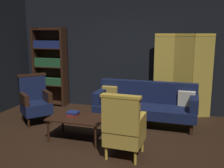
{
  "coord_description": "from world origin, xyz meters",
  "views": [
    {
      "loc": [
        1.46,
        -3.89,
        1.93
      ],
      "look_at": [
        0.0,
        0.8,
        0.95
      ],
      "focal_mm": 41.92,
      "sensor_mm": 36.0,
      "label": 1
    }
  ],
  "objects_px": {
    "velvet_couch": "(146,103)",
    "armchair_gilt_accent": "(124,127)",
    "book_red_leather": "(73,114)",
    "folding_screen": "(183,74)",
    "armchair_wing_left": "(35,100)",
    "book_navy_cloth": "(73,113)",
    "bookshelf": "(50,65)",
    "coffee_table": "(78,119)"
  },
  "relations": [
    {
      "from": "armchair_gilt_accent",
      "to": "armchair_wing_left",
      "type": "bearing_deg",
      "value": 155.81
    },
    {
      "from": "book_red_leather",
      "to": "folding_screen",
      "type": "bearing_deg",
      "value": 46.1
    },
    {
      "from": "folding_screen",
      "to": "bookshelf",
      "type": "bearing_deg",
      "value": -179.48
    },
    {
      "from": "bookshelf",
      "to": "armchair_wing_left",
      "type": "distance_m",
      "value": 1.57
    },
    {
      "from": "velvet_couch",
      "to": "armchair_wing_left",
      "type": "height_order",
      "value": "armchair_wing_left"
    },
    {
      "from": "velvet_couch",
      "to": "book_navy_cloth",
      "type": "distance_m",
      "value": 1.63
    },
    {
      "from": "armchair_wing_left",
      "to": "book_navy_cloth",
      "type": "relative_size",
      "value": 5.12
    },
    {
      "from": "coffee_table",
      "to": "armchair_wing_left",
      "type": "distance_m",
      "value": 1.38
    },
    {
      "from": "folding_screen",
      "to": "book_navy_cloth",
      "type": "distance_m",
      "value": 2.72
    },
    {
      "from": "armchair_gilt_accent",
      "to": "book_red_leather",
      "type": "bearing_deg",
      "value": 155.21
    },
    {
      "from": "velvet_couch",
      "to": "folding_screen",
      "type": "bearing_deg",
      "value": 47.81
    },
    {
      "from": "armchair_wing_left",
      "to": "bookshelf",
      "type": "bearing_deg",
      "value": 106.68
    },
    {
      "from": "coffee_table",
      "to": "armchair_gilt_accent",
      "type": "relative_size",
      "value": 0.96
    },
    {
      "from": "velvet_couch",
      "to": "book_red_leather",
      "type": "bearing_deg",
      "value": -135.01
    },
    {
      "from": "folding_screen",
      "to": "bookshelf",
      "type": "height_order",
      "value": "bookshelf"
    },
    {
      "from": "book_red_leather",
      "to": "armchair_gilt_accent",
      "type": "bearing_deg",
      "value": -24.79
    },
    {
      "from": "book_red_leather",
      "to": "book_navy_cloth",
      "type": "bearing_deg",
      "value": 0.0
    },
    {
      "from": "velvet_couch",
      "to": "armchair_gilt_accent",
      "type": "distance_m",
      "value": 1.66
    },
    {
      "from": "velvet_couch",
      "to": "armchair_gilt_accent",
      "type": "relative_size",
      "value": 2.04
    },
    {
      "from": "velvet_couch",
      "to": "armchair_gilt_accent",
      "type": "xyz_separation_m",
      "value": [
        -0.05,
        -1.66,
        0.04
      ]
    },
    {
      "from": "folding_screen",
      "to": "armchair_gilt_accent",
      "type": "xyz_separation_m",
      "value": [
        -0.75,
        -2.43,
        -0.5
      ]
    },
    {
      "from": "velvet_couch",
      "to": "book_navy_cloth",
      "type": "height_order",
      "value": "velvet_couch"
    },
    {
      "from": "folding_screen",
      "to": "bookshelf",
      "type": "xyz_separation_m",
      "value": [
        -3.4,
        -0.03,
        0.09
      ]
    },
    {
      "from": "coffee_table",
      "to": "book_navy_cloth",
      "type": "bearing_deg",
      "value": 150.85
    },
    {
      "from": "coffee_table",
      "to": "book_navy_cloth",
      "type": "xyz_separation_m",
      "value": [
        -0.12,
        0.07,
        0.1
      ]
    },
    {
      "from": "folding_screen",
      "to": "bookshelf",
      "type": "relative_size",
      "value": 0.93
    },
    {
      "from": "folding_screen",
      "to": "armchair_gilt_accent",
      "type": "bearing_deg",
      "value": -107.05
    },
    {
      "from": "book_navy_cloth",
      "to": "bookshelf",
      "type": "bearing_deg",
      "value": 129.33
    },
    {
      "from": "coffee_table",
      "to": "armchair_gilt_accent",
      "type": "xyz_separation_m",
      "value": [
        0.98,
        -0.44,
        0.12
      ]
    },
    {
      "from": "coffee_table",
      "to": "armchair_wing_left",
      "type": "xyz_separation_m",
      "value": [
        -1.25,
        0.56,
        0.12
      ]
    },
    {
      "from": "folding_screen",
      "to": "coffee_table",
      "type": "bearing_deg",
      "value": -131.01
    },
    {
      "from": "bookshelf",
      "to": "book_red_leather",
      "type": "height_order",
      "value": "bookshelf"
    },
    {
      "from": "book_red_leather",
      "to": "book_navy_cloth",
      "type": "xyz_separation_m",
      "value": [
        0.0,
        0.0,
        0.04
      ]
    },
    {
      "from": "folding_screen",
      "to": "armchair_wing_left",
      "type": "bearing_deg",
      "value": -154.4
    },
    {
      "from": "armchair_wing_left",
      "to": "book_red_leather",
      "type": "height_order",
      "value": "armchair_wing_left"
    },
    {
      "from": "velvet_couch",
      "to": "coffee_table",
      "type": "xyz_separation_m",
      "value": [
        -1.03,
        -1.22,
        -0.08
      ]
    },
    {
      "from": "folding_screen",
      "to": "armchair_wing_left",
      "type": "distance_m",
      "value": 3.34
    },
    {
      "from": "folding_screen",
      "to": "armchair_wing_left",
      "type": "xyz_separation_m",
      "value": [
        -2.98,
        -1.43,
        -0.5
      ]
    },
    {
      "from": "bookshelf",
      "to": "book_navy_cloth",
      "type": "relative_size",
      "value": 10.1
    },
    {
      "from": "coffee_table",
      "to": "armchair_gilt_accent",
      "type": "distance_m",
      "value": 1.09
    },
    {
      "from": "bookshelf",
      "to": "armchair_gilt_accent",
      "type": "xyz_separation_m",
      "value": [
        2.65,
        -2.4,
        -0.58
      ]
    },
    {
      "from": "book_red_leather",
      "to": "coffee_table",
      "type": "bearing_deg",
      "value": -29.15
    }
  ]
}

